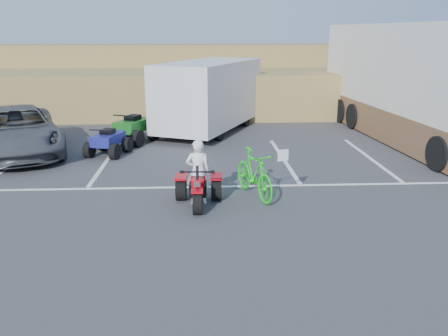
{
  "coord_description": "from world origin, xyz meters",
  "views": [
    {
      "loc": [
        0.14,
        -8.98,
        3.79
      ],
      "look_at": [
        0.64,
        0.65,
        1.0
      ],
      "focal_mm": 38.0,
      "sensor_mm": 36.0,
      "label": 1
    }
  ],
  "objects_px": {
    "red_trike_atv": "(198,206)",
    "grey_pickup": "(17,131)",
    "rv_motorhome": "(418,92)",
    "quad_atv_green": "(134,142)",
    "rider": "(198,172)",
    "green_dirt_bike": "(254,174)",
    "cargo_trailer": "(210,94)",
    "quad_atv_blue": "(109,155)"
  },
  "relations": [
    {
      "from": "rider",
      "to": "quad_atv_blue",
      "type": "height_order",
      "value": "rider"
    },
    {
      "from": "quad_atv_green",
      "to": "rider",
      "type": "bearing_deg",
      "value": -45.44
    },
    {
      "from": "red_trike_atv",
      "to": "grey_pickup",
      "type": "height_order",
      "value": "grey_pickup"
    },
    {
      "from": "cargo_trailer",
      "to": "quad_atv_green",
      "type": "xyz_separation_m",
      "value": [
        -2.74,
        -1.86,
        -1.45
      ]
    },
    {
      "from": "green_dirt_bike",
      "to": "red_trike_atv",
      "type": "bearing_deg",
      "value": -175.81
    },
    {
      "from": "red_trike_atv",
      "to": "quad_atv_blue",
      "type": "relative_size",
      "value": 1.02
    },
    {
      "from": "rider",
      "to": "quad_atv_blue",
      "type": "distance_m",
      "value": 5.45
    },
    {
      "from": "cargo_trailer",
      "to": "quad_atv_green",
      "type": "height_order",
      "value": "cargo_trailer"
    },
    {
      "from": "quad_atv_green",
      "to": "quad_atv_blue",
      "type": "bearing_deg",
      "value": -82.9
    },
    {
      "from": "rider",
      "to": "quad_atv_blue",
      "type": "xyz_separation_m",
      "value": [
        -2.84,
        4.59,
        -0.75
      ]
    },
    {
      "from": "quad_atv_green",
      "to": "red_trike_atv",
      "type": "bearing_deg",
      "value": -45.89
    },
    {
      "from": "rider",
      "to": "quad_atv_green",
      "type": "xyz_separation_m",
      "value": [
        -2.28,
        6.35,
        -0.75
      ]
    },
    {
      "from": "grey_pickup",
      "to": "rv_motorhome",
      "type": "distance_m",
      "value": 13.63
    },
    {
      "from": "red_trike_atv",
      "to": "grey_pickup",
      "type": "bearing_deg",
      "value": 140.17
    },
    {
      "from": "rider",
      "to": "rv_motorhome",
      "type": "xyz_separation_m",
      "value": [
        7.77,
        6.24,
        0.99
      ]
    },
    {
      "from": "rv_motorhome",
      "to": "quad_atv_green",
      "type": "bearing_deg",
      "value": 174.82
    },
    {
      "from": "cargo_trailer",
      "to": "quad_atv_green",
      "type": "distance_m",
      "value": 3.62
    },
    {
      "from": "rider",
      "to": "green_dirt_bike",
      "type": "relative_size",
      "value": 0.79
    },
    {
      "from": "quad_atv_blue",
      "to": "quad_atv_green",
      "type": "distance_m",
      "value": 1.84
    },
    {
      "from": "red_trike_atv",
      "to": "quad_atv_green",
      "type": "bearing_deg",
      "value": 110.97
    },
    {
      "from": "rider",
      "to": "green_dirt_bike",
      "type": "bearing_deg",
      "value": -160.91
    },
    {
      "from": "quad_atv_blue",
      "to": "green_dirt_bike",
      "type": "bearing_deg",
      "value": -29.12
    },
    {
      "from": "grey_pickup",
      "to": "rv_motorhome",
      "type": "relative_size",
      "value": 0.47
    },
    {
      "from": "green_dirt_bike",
      "to": "quad_atv_green",
      "type": "bearing_deg",
      "value": 102.26
    },
    {
      "from": "rider",
      "to": "grey_pickup",
      "type": "xyz_separation_m",
      "value": [
        -5.75,
        4.93,
        -0.01
      ]
    },
    {
      "from": "quad_atv_green",
      "to": "rv_motorhome",
      "type": "bearing_deg",
      "value": 24.18
    },
    {
      "from": "cargo_trailer",
      "to": "quad_atv_green",
      "type": "relative_size",
      "value": 3.76
    },
    {
      "from": "grey_pickup",
      "to": "cargo_trailer",
      "type": "relative_size",
      "value": 0.86
    },
    {
      "from": "cargo_trailer",
      "to": "rv_motorhome",
      "type": "bearing_deg",
      "value": 9.32
    },
    {
      "from": "grey_pickup",
      "to": "quad_atv_green",
      "type": "distance_m",
      "value": 3.82
    },
    {
      "from": "cargo_trailer",
      "to": "quad_atv_blue",
      "type": "relative_size",
      "value": 4.36
    },
    {
      "from": "red_trike_atv",
      "to": "rider",
      "type": "relative_size",
      "value": 0.97
    },
    {
      "from": "cargo_trailer",
      "to": "green_dirt_bike",
      "type": "bearing_deg",
      "value": -59.37
    },
    {
      "from": "red_trike_atv",
      "to": "quad_atv_blue",
      "type": "bearing_deg",
      "value": 122.54
    },
    {
      "from": "red_trike_atv",
      "to": "quad_atv_green",
      "type": "relative_size",
      "value": 0.88
    },
    {
      "from": "rv_motorhome",
      "to": "quad_atv_green",
      "type": "distance_m",
      "value": 10.21
    },
    {
      "from": "red_trike_atv",
      "to": "green_dirt_bike",
      "type": "relative_size",
      "value": 0.77
    },
    {
      "from": "rider",
      "to": "grey_pickup",
      "type": "distance_m",
      "value": 7.58
    },
    {
      "from": "rider",
      "to": "cargo_trailer",
      "type": "relative_size",
      "value": 0.24
    },
    {
      "from": "red_trike_atv",
      "to": "rider",
      "type": "bearing_deg",
      "value": 90.0
    },
    {
      "from": "green_dirt_bike",
      "to": "rv_motorhome",
      "type": "xyz_separation_m",
      "value": [
        6.46,
        5.83,
        1.17
      ]
    },
    {
      "from": "green_dirt_bike",
      "to": "grey_pickup",
      "type": "xyz_separation_m",
      "value": [
        -7.07,
        4.52,
        0.17
      ]
    }
  ]
}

